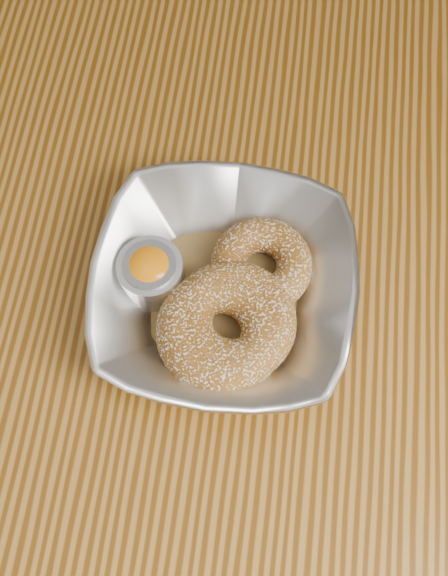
# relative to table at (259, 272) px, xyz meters

# --- Properties ---
(ground_plane) EXTENTS (4.00, 4.00, 0.00)m
(ground_plane) POSITION_rel_table_xyz_m (0.00, 0.00, -0.65)
(ground_plane) COLOR #565659
(ground_plane) RESTS_ON ground
(table) EXTENTS (1.20, 0.80, 0.75)m
(table) POSITION_rel_table_xyz_m (0.00, 0.00, 0.00)
(table) COLOR brown
(table) RESTS_ON ground_plane
(serving_bowl) EXTENTS (0.22, 0.22, 0.06)m
(serving_bowl) POSITION_rel_table_xyz_m (-0.03, -0.08, 0.13)
(serving_bowl) COLOR silver
(serving_bowl) RESTS_ON table
(parchment) EXTENTS (0.20, 0.20, 0.00)m
(parchment) POSITION_rel_table_xyz_m (-0.03, -0.08, 0.11)
(parchment) COLOR brown
(parchment) RESTS_ON table
(donut_back) EXTENTS (0.11, 0.11, 0.03)m
(donut_back) POSITION_rel_table_xyz_m (0.00, -0.05, 0.12)
(donut_back) COLOR brown
(donut_back) RESTS_ON parchment
(donut_front) EXTENTS (0.13, 0.13, 0.04)m
(donut_front) POSITION_rel_table_xyz_m (-0.02, -0.10, 0.13)
(donut_front) COLOR brown
(donut_front) RESTS_ON parchment
(donut_extra) EXTENTS (0.13, 0.13, 0.04)m
(donut_extra) POSITION_rel_table_xyz_m (-0.03, -0.11, 0.13)
(donut_extra) COLOR brown
(donut_extra) RESTS_ON parchment
(ramekin) EXTENTS (0.06, 0.06, 0.05)m
(ramekin) POSITION_rel_table_xyz_m (-0.09, -0.07, 0.13)
(ramekin) COLOR silver
(ramekin) RESTS_ON table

